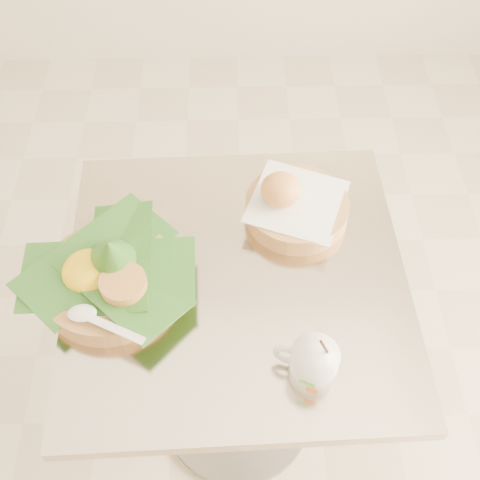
{
  "coord_description": "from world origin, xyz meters",
  "views": [
    {
      "loc": [
        0.19,
        -0.67,
        1.78
      ],
      "look_at": [
        0.21,
        0.06,
        0.82
      ],
      "focal_mm": 45.0,
      "sensor_mm": 36.0,
      "label": 1
    }
  ],
  "objects_px": {
    "rice_basket": "(108,274)",
    "bread_basket": "(294,205)",
    "cafe_table": "(237,328)",
    "coffee_mug": "(312,363)"
  },
  "relations": [
    {
      "from": "bread_basket",
      "to": "coffee_mug",
      "type": "relative_size",
      "value": 1.64
    },
    {
      "from": "cafe_table",
      "to": "rice_basket",
      "type": "distance_m",
      "value": 0.37
    },
    {
      "from": "cafe_table",
      "to": "rice_basket",
      "type": "height_order",
      "value": "rice_basket"
    },
    {
      "from": "cafe_table",
      "to": "coffee_mug",
      "type": "height_order",
      "value": "coffee_mug"
    },
    {
      "from": "cafe_table",
      "to": "coffee_mug",
      "type": "xyz_separation_m",
      "value": [
        0.13,
        -0.22,
        0.26
      ]
    },
    {
      "from": "rice_basket",
      "to": "coffee_mug",
      "type": "height_order",
      "value": "rice_basket"
    },
    {
      "from": "coffee_mug",
      "to": "rice_basket",
      "type": "bearing_deg",
      "value": 153.27
    },
    {
      "from": "rice_basket",
      "to": "coffee_mug",
      "type": "xyz_separation_m",
      "value": [
        0.39,
        -0.19,
        -0.01
      ]
    },
    {
      "from": "rice_basket",
      "to": "bread_basket",
      "type": "bearing_deg",
      "value": 25.58
    },
    {
      "from": "rice_basket",
      "to": "cafe_table",
      "type": "bearing_deg",
      "value": 5.38
    }
  ]
}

